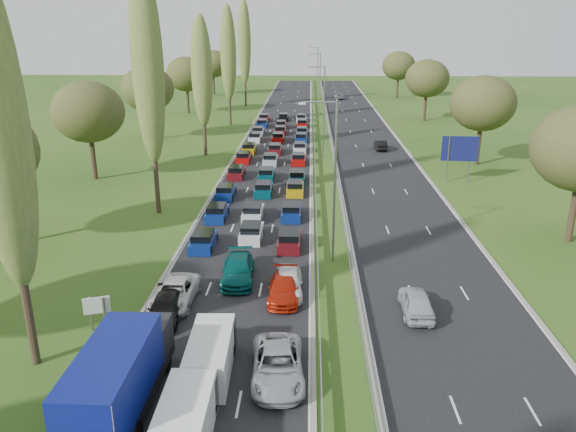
{
  "coord_description": "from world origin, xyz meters",
  "views": [
    {
      "loc": [
        2.64,
        4.17,
        16.72
      ],
      "look_at": [
        0.91,
        49.05,
        1.5
      ],
      "focal_mm": 35.0,
      "sensor_mm": 36.0,
      "label": 1
    }
  ],
  "objects_px": {
    "near_car_3": "(165,309)",
    "white_van_front": "(185,422)",
    "white_van_rear": "(211,354)",
    "near_car_2": "(175,293)",
    "direction_sign": "(460,151)",
    "info_sign": "(97,309)",
    "blue_lorry": "(121,377)"
  },
  "relations": [
    {
      "from": "direction_sign",
      "to": "white_van_front",
      "type": "bearing_deg",
      "value": -116.89
    },
    {
      "from": "near_car_3",
      "to": "white_van_front",
      "type": "height_order",
      "value": "white_van_front"
    },
    {
      "from": "near_car_3",
      "to": "white_van_front",
      "type": "relative_size",
      "value": 0.89
    },
    {
      "from": "near_car_2",
      "to": "blue_lorry",
      "type": "height_order",
      "value": "blue_lorry"
    },
    {
      "from": "blue_lorry",
      "to": "white_van_rear",
      "type": "distance_m",
      "value": 4.92
    },
    {
      "from": "direction_sign",
      "to": "near_car_3",
      "type": "bearing_deg",
      "value": -127.88
    },
    {
      "from": "white_van_rear",
      "to": "direction_sign",
      "type": "bearing_deg",
      "value": 58.41
    },
    {
      "from": "near_car_3",
      "to": "white_van_rear",
      "type": "bearing_deg",
      "value": -59.13
    },
    {
      "from": "info_sign",
      "to": "direction_sign",
      "type": "distance_m",
      "value": 44.55
    },
    {
      "from": "info_sign",
      "to": "direction_sign",
      "type": "relative_size",
      "value": 0.4
    },
    {
      "from": "near_car_2",
      "to": "white_van_front",
      "type": "relative_size",
      "value": 1.01
    },
    {
      "from": "near_car_2",
      "to": "white_van_rear",
      "type": "height_order",
      "value": "white_van_rear"
    },
    {
      "from": "white_van_rear",
      "to": "direction_sign",
      "type": "xyz_separation_m",
      "value": [
        21.58,
        37.78,
        2.51
      ]
    },
    {
      "from": "near_car_2",
      "to": "white_van_rear",
      "type": "bearing_deg",
      "value": -62.28
    },
    {
      "from": "white_van_front",
      "to": "info_sign",
      "type": "relative_size",
      "value": 2.48
    },
    {
      "from": "near_car_3",
      "to": "direction_sign",
      "type": "distance_m",
      "value": 41.26
    },
    {
      "from": "blue_lorry",
      "to": "direction_sign",
      "type": "xyz_separation_m",
      "value": [
        24.99,
        41.21,
        1.58
      ]
    },
    {
      "from": "near_car_2",
      "to": "direction_sign",
      "type": "xyz_separation_m",
      "value": [
        25.15,
        30.51,
        2.82
      ]
    },
    {
      "from": "near_car_3",
      "to": "blue_lorry",
      "type": "xyz_separation_m",
      "value": [
        0.29,
        -8.72,
        1.29
      ]
    },
    {
      "from": "near_car_2",
      "to": "near_car_3",
      "type": "distance_m",
      "value": 1.99
    },
    {
      "from": "near_car_3",
      "to": "white_van_front",
      "type": "xyz_separation_m",
      "value": [
        3.49,
        -10.47,
        0.38
      ]
    },
    {
      "from": "info_sign",
      "to": "near_car_2",
      "type": "bearing_deg",
      "value": 43.07
    },
    {
      "from": "info_sign",
      "to": "direction_sign",
      "type": "xyz_separation_m",
      "value": [
        28.8,
        33.92,
        2.2
      ]
    },
    {
      "from": "near_car_3",
      "to": "info_sign",
      "type": "relative_size",
      "value": 2.21
    },
    {
      "from": "near_car_3",
      "to": "white_van_rear",
      "type": "distance_m",
      "value": 6.47
    },
    {
      "from": "white_van_front",
      "to": "direction_sign",
      "type": "distance_m",
      "value": 48.23
    },
    {
      "from": "near_car_3",
      "to": "white_van_front",
      "type": "distance_m",
      "value": 11.04
    },
    {
      "from": "direction_sign",
      "to": "white_van_rear",
      "type": "bearing_deg",
      "value": -119.73
    },
    {
      "from": "white_van_front",
      "to": "blue_lorry",
      "type": "bearing_deg",
      "value": 150.45
    },
    {
      "from": "near_car_3",
      "to": "blue_lorry",
      "type": "relative_size",
      "value": 0.51
    },
    {
      "from": "white_van_rear",
      "to": "info_sign",
      "type": "xyz_separation_m",
      "value": [
        -7.22,
        3.86,
        0.31
      ]
    },
    {
      "from": "white_van_front",
      "to": "info_sign",
      "type": "height_order",
      "value": "white_van_front"
    }
  ]
}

